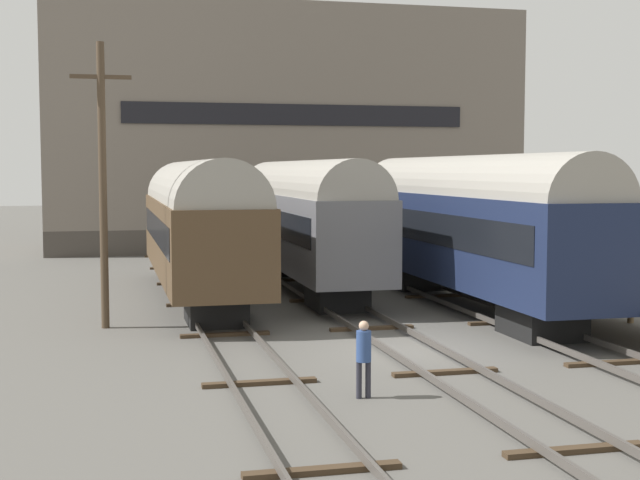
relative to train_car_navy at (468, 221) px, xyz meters
The scene contains 12 objects.
ground_plane 8.24m from the train_car_navy, 125.47° to the right, with size 200.00×200.00×0.00m, color #56544F.
track_left 11.24m from the train_car_navy, 144.94° to the right, with size 2.60×60.00×0.26m.
track_middle 8.19m from the train_car_navy, 125.47° to the right, with size 2.60×60.00×0.26m.
track_right 6.88m from the train_car_navy, 90.00° to the right, with size 2.60×60.00×0.26m.
train_car_navy is the anchor object (origin of this frame).
train_car_brown 9.83m from the train_car_navy, 154.83° to the left, with size 3.13×16.03×5.17m.
train_car_grey 7.64m from the train_car_navy, 125.57° to the left, with size 2.86×16.20×5.19m.
station_platform 5.19m from the train_car_navy, 56.27° to the right, with size 2.68×14.34×1.12m.
bench 5.24m from the train_car_navy, 52.94° to the right, with size 1.40×0.40×0.91m.
person_worker 13.08m from the train_car_navy, 122.51° to the right, with size 0.32×0.32×1.66m.
utility_pole 12.40m from the train_car_navy, behind, with size 1.80×0.24×8.63m.
warehouse_building 27.12m from the train_car_navy, 93.00° to the left, with size 28.34×10.36×14.44m.
Camera 1 is at (-7.72, -22.47, 4.85)m, focal length 50.00 mm.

